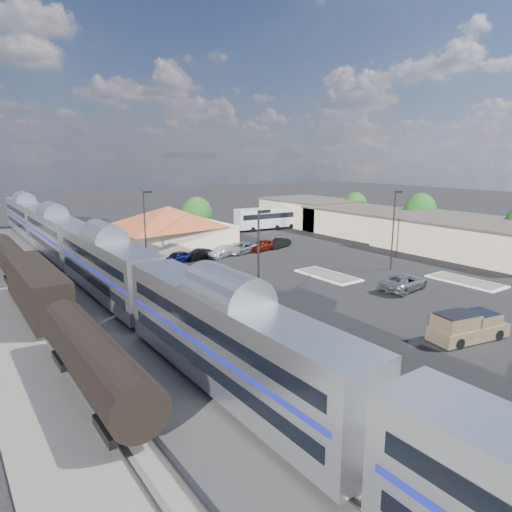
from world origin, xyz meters
TOP-DOWN VIEW (x-y plane):
  - ground at (0.00, 0.00)m, footprint 280.00×280.00m
  - railbed at (-21.00, 8.00)m, footprint 16.00×100.00m
  - platform at (-12.00, 6.00)m, footprint 5.50×92.00m
  - passenger_train at (-18.00, 8.10)m, footprint 3.00×104.00m
  - freight_cars at (-24.00, 7.34)m, footprint 2.80×46.00m
  - station_depot at (-4.56, 24.00)m, footprint 18.35×12.24m
  - buildings_east at (28.00, 14.28)m, footprint 14.40×51.40m
  - traffic_island_south at (4.00, 2.00)m, footprint 3.30×7.50m
  - traffic_island_north at (14.00, -8.00)m, footprint 3.30×7.50m
  - lamp_plat_s at (-10.90, -6.00)m, footprint 1.08×0.25m
  - lamp_plat_n at (-10.90, 16.00)m, footprint 1.08×0.25m
  - lamp_lot at (12.10, 0.00)m, footprint 1.08×0.25m
  - tree_east_b at (34.00, 12.00)m, footprint 4.94×4.94m
  - tree_east_c at (34.00, 26.00)m, footprint 4.41×4.41m
  - tree_depot at (3.00, 30.00)m, footprint 4.71×4.71m
  - pickup_truck at (-0.11, -16.46)m, footprint 6.22×3.25m
  - suv at (6.32, -6.08)m, footprint 6.19×3.48m
  - coach_bus at (17.58, 31.28)m, footprint 12.18×3.86m
  - person_a at (-12.11, -10.73)m, footprint 0.56×0.69m
  - person_b at (-12.89, 10.69)m, footprint 0.80×0.94m
  - parked_car_a at (-6.69, 17.06)m, footprint 4.53×2.82m
  - parked_car_b at (-3.49, 17.36)m, footprint 4.24×2.35m
  - parked_car_c at (-0.29, 17.06)m, footprint 5.32×3.50m
  - parked_car_d at (2.91, 17.36)m, footprint 5.53×3.69m
  - parked_car_e at (6.11, 17.06)m, footprint 4.72×2.82m
  - parked_car_f at (9.31, 17.36)m, footprint 4.38×2.59m

SIDE VIEW (x-z plane):
  - ground at x=0.00m, z-range 0.00..0.00m
  - railbed at x=-21.00m, z-range 0.00..0.12m
  - platform at x=-12.00m, z-range 0.00..0.18m
  - traffic_island_south at x=4.00m, z-range 0.00..0.21m
  - traffic_island_north at x=14.00m, z-range 0.00..0.21m
  - parked_car_b at x=-3.49m, z-range 0.00..1.32m
  - parked_car_f at x=9.31m, z-range 0.00..1.36m
  - parked_car_d at x=2.91m, z-range 0.00..1.41m
  - parked_car_c at x=-0.29m, z-range 0.00..1.43m
  - parked_car_a at x=-6.69m, z-range 0.00..1.44m
  - parked_car_e at x=6.11m, z-range 0.00..1.50m
  - suv at x=6.32m, z-range 0.00..1.63m
  - pickup_truck at x=-0.11m, z-range -0.05..1.99m
  - person_a at x=-12.11m, z-range 0.18..1.83m
  - person_b at x=-12.89m, z-range 0.18..1.88m
  - freight_cars at x=-24.00m, z-range -0.07..3.93m
  - coach_bus at x=17.58m, z-range 0.29..4.13m
  - buildings_east at x=28.00m, z-range -0.13..4.67m
  - passenger_train at x=-18.00m, z-range 0.09..5.64m
  - station_depot at x=-4.56m, z-range 0.03..6.23m
  - tree_east_c at x=34.00m, z-range 0.66..6.87m
  - tree_depot at x=3.00m, z-range 0.71..7.34m
  - tree_east_b at x=34.00m, z-range 0.74..7.70m
  - lamp_plat_s at x=-10.90m, z-range 0.84..9.84m
  - lamp_plat_n at x=-10.90m, z-range 0.84..9.84m
  - lamp_lot at x=12.10m, z-range 0.84..9.84m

